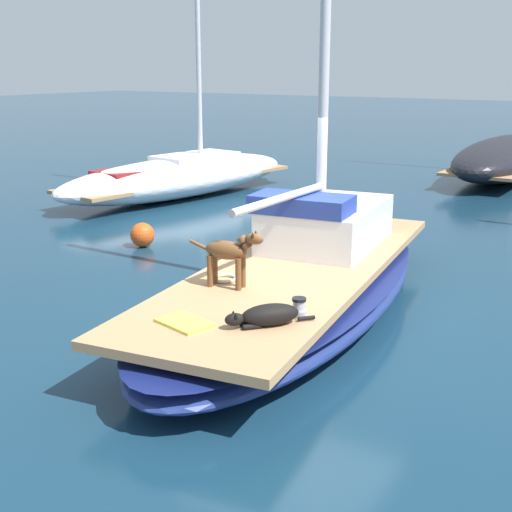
% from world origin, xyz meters
% --- Properties ---
extents(ground_plane, '(120.00, 120.00, 0.00)m').
position_xyz_m(ground_plane, '(0.00, 0.00, 0.00)').
color(ground_plane, '#143347').
extents(sailboat_main, '(3.53, 7.52, 0.66)m').
position_xyz_m(sailboat_main, '(0.00, 0.00, 0.34)').
color(sailboat_main, navy).
rests_on(sailboat_main, ground).
extents(mast_main, '(0.14, 2.27, 6.60)m').
position_xyz_m(mast_main, '(-0.13, 0.73, 3.61)').
color(mast_main, silver).
rests_on(mast_main, sailboat_main).
extents(cabin_house, '(1.70, 2.40, 0.84)m').
position_xyz_m(cabin_house, '(-0.17, 1.10, 1.01)').
color(cabin_house, silver).
rests_on(cabin_house, sailboat_main).
extents(dog_black, '(0.68, 0.78, 0.22)m').
position_xyz_m(dog_black, '(0.81, -2.08, 0.77)').
color(dog_black, black).
rests_on(dog_black, sailboat_main).
extents(dog_brown, '(0.94, 0.31, 0.70)m').
position_xyz_m(dog_brown, '(-0.20, -1.25, 1.08)').
color(dog_brown, brown).
rests_on(dog_brown, sailboat_main).
extents(deck_winch, '(0.16, 0.16, 0.21)m').
position_xyz_m(deck_winch, '(0.97, -1.70, 0.76)').
color(deck_winch, '#B7B7BC').
rests_on(deck_winch, sailboat_main).
extents(coiled_rope, '(0.32, 0.32, 0.04)m').
position_xyz_m(coiled_rope, '(-0.41, -1.06, 0.68)').
color(coiled_rope, beige).
rests_on(coiled_rope, sailboat_main).
extents(deck_towel, '(0.63, 0.48, 0.03)m').
position_xyz_m(deck_towel, '(0.10, -2.50, 0.68)').
color(deck_towel, '#D8D14C').
rests_on(deck_towel, sailboat_main).
extents(moored_boat_far_astern, '(2.50, 7.74, 7.87)m').
position_xyz_m(moored_boat_far_astern, '(-0.41, 13.37, 0.61)').
color(moored_boat_far_astern, black).
rests_on(moored_boat_far_astern, ground).
extents(moored_boat_port_side, '(3.13, 7.51, 7.90)m').
position_xyz_m(moored_boat_port_side, '(-6.61, 5.82, 0.53)').
color(moored_boat_port_side, white).
rests_on(moored_boat_port_side, ground).
extents(mooring_buoy, '(0.44, 0.44, 0.44)m').
position_xyz_m(mooring_buoy, '(-4.04, 1.51, 0.22)').
color(mooring_buoy, '#E55119').
rests_on(mooring_buoy, ground).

